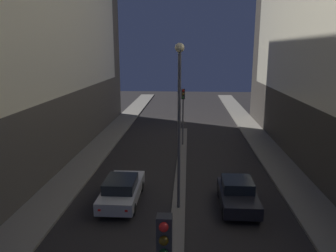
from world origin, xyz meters
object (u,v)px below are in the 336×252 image
traffic_light_mid (183,104)px  street_lamp (179,107)px  car_left_lane (122,190)px  car_right_lane (238,194)px

traffic_light_mid → street_lamp: street_lamp is taller
car_left_lane → street_lamp: bearing=-11.4°
street_lamp → car_right_lane: bearing=8.2°
car_left_lane → car_right_lane: size_ratio=1.18×
car_right_lane → car_left_lane: bearing=178.3°
car_left_lane → car_right_lane: same height
street_lamp → car_right_lane: 5.87m
traffic_light_mid → car_right_lane: bearing=-74.5°
street_lamp → car_left_lane: 5.88m
street_lamp → traffic_light_mid: bearing=90.0°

